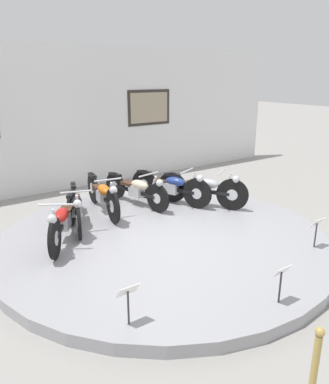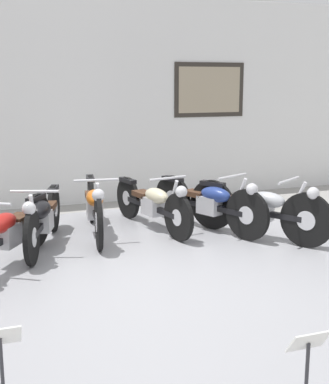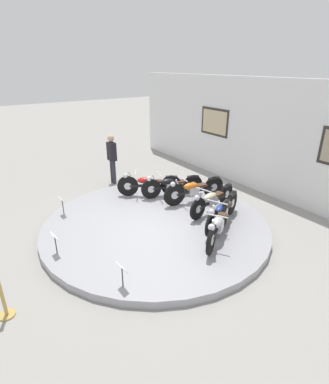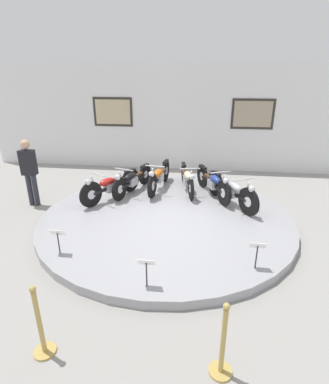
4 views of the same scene
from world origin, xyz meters
The scene contains 14 objects.
ground_plane centered at (0.00, 0.00, 0.00)m, with size 60.00×60.00×0.00m, color gray.
display_platform centered at (0.00, 0.00, 0.09)m, with size 5.83×5.83×0.18m, color #99999E.
back_wall centered at (0.00, 4.30, 1.82)m, with size 14.00×0.22×3.63m.
motorcycle_red centered at (-1.55, 0.73, 0.57)m, with size 1.12×1.72×0.80m.
motorcycle_black centered at (-1.10, 1.28, 0.56)m, with size 0.73×1.89×0.79m.
motorcycle_orange centered at (-0.40, 1.59, 0.58)m, with size 0.54×2.01×0.81m.
motorcycle_cream centered at (0.40, 1.59, 0.55)m, with size 0.58×1.93×0.78m.
motorcycle_blue centered at (1.10, 1.28, 0.57)m, with size 0.85×1.86×0.81m.
motorcycle_silver centered at (1.55, 0.73, 0.58)m, with size 1.13×1.74×0.81m.
info_placard_front_left centered at (-1.76, -1.87, 0.54)m, with size 0.26×0.11×0.51m.
info_placard_front_centre centered at (0.00, -2.57, 0.54)m, with size 0.26×0.11×0.51m.
info_placard_front_right centered at (1.76, -1.87, 0.54)m, with size 0.26×0.11×0.51m.
visitor_standing centered at (-3.59, 0.50, 1.00)m, with size 0.36×0.23×1.75m.
stanchion_post_right_of_entry centered at (1.09, -3.76, 0.34)m, with size 0.28×0.28×1.02m.
Camera 3 is at (5.84, -3.74, 3.98)m, focal length 28.00 mm.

